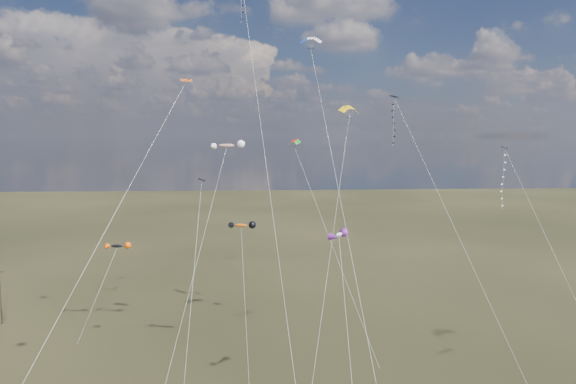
{
  "coord_description": "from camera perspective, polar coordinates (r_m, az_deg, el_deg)",
  "views": [
    {
      "loc": [
        -3.75,
        -39.35,
        25.28
      ],
      "look_at": [
        0.0,
        18.0,
        19.0
      ],
      "focal_mm": 32.0,
      "sensor_mm": 36.0,
      "label": 1
    }
  ],
  "objects": [
    {
      "name": "utility_pole_near",
      "position": [
        80.2,
        -29.33,
        -9.9
      ],
      "size": [
        1.4,
        0.2,
        8.0
      ],
      "color": "black",
      "rests_on": "ground"
    },
    {
      "name": "parafoil_blue_white",
      "position": [
        59.42,
        2.6,
        16.45
      ],
      "size": [
        4.03,
        32.7,
        36.71
      ],
      "color": "blue",
      "rests_on": "ground"
    },
    {
      "name": "novelty_redwhite_stripe",
      "position": [
        61.8,
        -6.87,
        5.07
      ],
      "size": [
        7.63,
        20.21,
        24.73
      ],
      "color": "red",
      "rests_on": "ground"
    },
    {
      "name": "novelty_white_purple",
      "position": [
        49.1,
        5.71,
        -4.84
      ],
      "size": [
        2.01,
        13.27,
        16.44
      ],
      "color": "white",
      "rests_on": "ground"
    },
    {
      "name": "novelty_orange_black",
      "position": [
        60.34,
        -5.23,
        -3.76
      ],
      "size": [
        3.12,
        12.62,
        15.38
      ],
      "color": "#C05711",
      "rests_on": "ground"
    },
    {
      "name": "parafoil_tricolor",
      "position": [
        70.67,
        0.77,
        5.54
      ],
      "size": [
        9.06,
        19.21,
        25.18
      ],
      "color": "yellow",
      "rests_on": "ground"
    },
    {
      "name": "diamond_orange_center",
      "position": [
        42.06,
        -17.16,
        0.83
      ],
      "size": [
        13.71,
        21.54,
        30.38
      ],
      "color": "#E65A0F",
      "rests_on": "ground"
    },
    {
      "name": "diamond_navy_right",
      "position": [
        58.92,
        23.25,
        0.53
      ],
      "size": [
        6.78,
        13.75,
        24.21
      ],
      "color": "#101B4D",
      "rests_on": "ground"
    },
    {
      "name": "diamond_black_high",
      "position": [
        62.04,
        12.37,
        6.37
      ],
      "size": [
        10.36,
        17.52,
        30.1
      ],
      "color": "black",
      "rests_on": "ground"
    },
    {
      "name": "diamond_black_mid",
      "position": [
        53.56,
        -10.18,
        -5.92
      ],
      "size": [
        0.99,
        17.18,
        20.6
      ],
      "color": "black",
      "rests_on": "ground"
    },
    {
      "name": "novelty_black_orange",
      "position": [
        72.79,
        -18.48,
        -5.73
      ],
      "size": [
        4.87,
        8.08,
        11.12
      ],
      "color": "black",
      "rests_on": "ground"
    },
    {
      "name": "parafoil_yellow",
      "position": [
        64.0,
        6.81,
        9.21
      ],
      "size": [
        9.35,
        24.79,
        29.45
      ],
      "color": "#E4B809",
      "rests_on": "ground"
    },
    {
      "name": "diamond_navy_tall",
      "position": [
        58.16,
        -4.8,
        17.98
      ],
      "size": [
        5.72,
        24.38,
        43.1
      ],
      "color": "#0B1949",
      "rests_on": "ground"
    }
  ]
}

